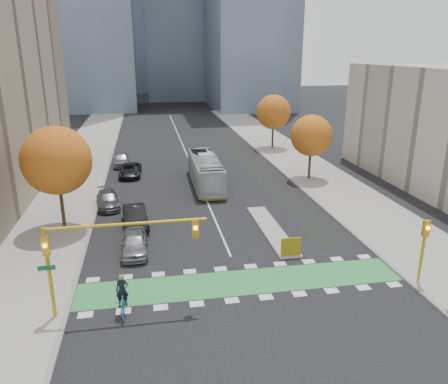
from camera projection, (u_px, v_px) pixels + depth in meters
name	position (u px, v px, depth m)	size (l,w,h in m)	color
ground	(247.00, 295.00, 25.23)	(300.00, 300.00, 0.00)	black
sidewalk_west	(62.00, 198.00, 41.66)	(7.00, 120.00, 0.15)	gray
sidewalk_east	(329.00, 183.00, 46.19)	(7.00, 120.00, 0.15)	gray
curb_west	(100.00, 196.00, 42.25)	(0.30, 120.00, 0.16)	gray
curb_east	(297.00, 185.00, 45.61)	(0.30, 120.00, 0.16)	gray
bike_crossing	(242.00, 282.00, 26.63)	(20.00, 3.00, 0.01)	#2D8B42
centre_line	(184.00, 149.00, 62.67)	(0.15, 70.00, 0.01)	silver
bike_lane_paint	(252.00, 164.00, 54.57)	(2.50, 50.00, 0.01)	black
median_island	(271.00, 229.00, 34.30)	(1.60, 10.00, 0.16)	gray
hazard_board	(291.00, 247.00, 29.58)	(1.40, 0.12, 1.30)	yellow
tree_west	(57.00, 161.00, 32.71)	(5.20, 5.20, 8.22)	#332114
tree_east_near	(311.00, 136.00, 46.34)	(4.40, 4.40, 7.08)	#332114
tree_east_far	(273.00, 112.00, 61.28)	(4.80, 4.80, 7.65)	#332114
traffic_signal_west	(99.00, 245.00, 22.17)	(8.53, 0.56, 5.20)	#BF9914
traffic_signal_east	(424.00, 242.00, 25.67)	(0.35, 0.43, 4.10)	#BF9914
cyclist	(123.00, 301.00, 23.16)	(0.75, 2.07, 2.38)	#1F4E91
bus	(205.00, 171.00, 45.36)	(2.66, 11.37, 3.17)	#B9C0C2
parked_car_a	(134.00, 243.00, 30.31)	(1.79, 4.45, 1.52)	gray
parked_car_b	(135.00, 217.00, 34.98)	(1.68, 4.81, 1.59)	black
parked_car_c	(108.00, 200.00, 39.27)	(1.90, 4.68, 1.36)	#4E4E53
parked_car_d	(130.00, 170.00, 48.93)	(2.30, 4.99, 1.39)	black
parked_car_e	(121.00, 159.00, 53.37)	(1.91, 4.75, 1.62)	gray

